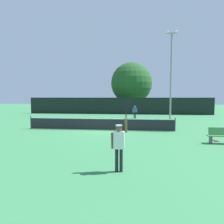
{
  "coord_description": "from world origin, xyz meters",
  "views": [
    {
      "loc": [
        2.96,
        -16.18,
        2.67
      ],
      "look_at": [
        0.7,
        2.4,
        1.3
      ],
      "focal_mm": 32.7,
      "sensor_mm": 36.0,
      "label": 1
    }
  ],
  "objects_px": {
    "courtside_bench": "(224,135)",
    "parked_car_near": "(80,107)",
    "player_receiving": "(135,111)",
    "light_pole": "(171,72)",
    "large_tree": "(131,83)",
    "player_serving": "(119,141)",
    "tennis_ball": "(135,128)",
    "parked_car_far": "(177,107)",
    "parked_car_mid": "(105,107)",
    "spare_racket": "(215,140)"
  },
  "relations": [
    {
      "from": "spare_racket",
      "to": "parked_car_near",
      "type": "relative_size",
      "value": 0.12
    },
    {
      "from": "light_pole",
      "to": "parked_car_near",
      "type": "height_order",
      "value": "light_pole"
    },
    {
      "from": "courtside_bench",
      "to": "parked_car_near",
      "type": "bearing_deg",
      "value": 121.47
    },
    {
      "from": "parked_car_near",
      "to": "player_receiving",
      "type": "bearing_deg",
      "value": -43.14
    },
    {
      "from": "parked_car_near",
      "to": "parked_car_mid",
      "type": "distance_m",
      "value": 5.19
    },
    {
      "from": "large_tree",
      "to": "player_receiving",
      "type": "bearing_deg",
      "value": -86.32
    },
    {
      "from": "spare_racket",
      "to": "parked_car_far",
      "type": "height_order",
      "value": "parked_car_far"
    },
    {
      "from": "light_pole",
      "to": "tennis_ball",
      "type": "bearing_deg",
      "value": -125.82
    },
    {
      "from": "player_serving",
      "to": "courtside_bench",
      "type": "xyz_separation_m",
      "value": [
        5.58,
        5.07,
        -0.64
      ]
    },
    {
      "from": "player_receiving",
      "to": "light_pole",
      "type": "distance_m",
      "value": 6.77
    },
    {
      "from": "player_serving",
      "to": "light_pole",
      "type": "relative_size",
      "value": 0.27
    },
    {
      "from": "courtside_bench",
      "to": "light_pole",
      "type": "distance_m",
      "value": 11.18
    },
    {
      "from": "parked_car_far",
      "to": "light_pole",
      "type": "bearing_deg",
      "value": -94.92
    },
    {
      "from": "player_receiving",
      "to": "courtside_bench",
      "type": "xyz_separation_m",
      "value": [
        5.21,
        -13.45,
        -0.46
      ]
    },
    {
      "from": "parked_car_near",
      "to": "large_tree",
      "type": "bearing_deg",
      "value": 3.42
    },
    {
      "from": "player_serving",
      "to": "parked_car_mid",
      "type": "relative_size",
      "value": 0.59
    },
    {
      "from": "tennis_ball",
      "to": "courtside_bench",
      "type": "distance_m",
      "value": 7.08
    },
    {
      "from": "spare_racket",
      "to": "parked_car_far",
      "type": "bearing_deg",
      "value": 84.05
    },
    {
      "from": "parked_car_mid",
      "to": "tennis_ball",
      "type": "bearing_deg",
      "value": -79.01
    },
    {
      "from": "player_receiving",
      "to": "spare_racket",
      "type": "xyz_separation_m",
      "value": [
        5.02,
        -12.61,
        -0.92
      ]
    },
    {
      "from": "player_receiving",
      "to": "courtside_bench",
      "type": "bearing_deg",
      "value": 111.15
    },
    {
      "from": "tennis_ball",
      "to": "parked_car_mid",
      "type": "height_order",
      "value": "parked_car_mid"
    },
    {
      "from": "courtside_bench",
      "to": "parked_car_mid",
      "type": "relative_size",
      "value": 0.42
    },
    {
      "from": "player_receiving",
      "to": "spare_racket",
      "type": "height_order",
      "value": "player_receiving"
    },
    {
      "from": "large_tree",
      "to": "parked_car_near",
      "type": "relative_size",
      "value": 2.04
    },
    {
      "from": "tennis_ball",
      "to": "parked_car_mid",
      "type": "distance_m",
      "value": 24.14
    },
    {
      "from": "light_pole",
      "to": "player_receiving",
      "type": "bearing_deg",
      "value": 137.23
    },
    {
      "from": "player_receiving",
      "to": "tennis_ball",
      "type": "distance_m",
      "value": 8.57
    },
    {
      "from": "courtside_bench",
      "to": "parked_car_far",
      "type": "xyz_separation_m",
      "value": [
        2.61,
        27.64,
        0.3
      ]
    },
    {
      "from": "player_serving",
      "to": "large_tree",
      "type": "xyz_separation_m",
      "value": [
        -0.38,
        30.22,
        4.08
      ]
    },
    {
      "from": "player_serving",
      "to": "light_pole",
      "type": "bearing_deg",
      "value": 74.56
    },
    {
      "from": "light_pole",
      "to": "courtside_bench",
      "type": "bearing_deg",
      "value": -81.83
    },
    {
      "from": "player_serving",
      "to": "parked_car_near",
      "type": "height_order",
      "value": "player_serving"
    },
    {
      "from": "spare_racket",
      "to": "light_pole",
      "type": "bearing_deg",
      "value": 97.8
    },
    {
      "from": "tennis_ball",
      "to": "parked_car_far",
      "type": "xyz_separation_m",
      "value": [
        7.67,
        22.71,
        0.74
      ]
    },
    {
      "from": "light_pole",
      "to": "parked_car_far",
      "type": "xyz_separation_m",
      "value": [
        4.04,
        17.68,
        -4.57
      ]
    },
    {
      "from": "parked_car_near",
      "to": "parked_car_mid",
      "type": "xyz_separation_m",
      "value": [
        4.45,
        2.65,
        0.0
      ]
    },
    {
      "from": "player_receiving",
      "to": "tennis_ball",
      "type": "relative_size",
      "value": 22.89
    },
    {
      "from": "player_serving",
      "to": "large_tree",
      "type": "relative_size",
      "value": 0.29
    },
    {
      "from": "light_pole",
      "to": "large_tree",
      "type": "relative_size",
      "value": 1.07
    },
    {
      "from": "player_serving",
      "to": "player_receiving",
      "type": "relative_size",
      "value": 1.63
    },
    {
      "from": "courtside_bench",
      "to": "parked_car_near",
      "type": "distance_m",
      "value": 30.02
    },
    {
      "from": "large_tree",
      "to": "parked_car_far",
      "type": "relative_size",
      "value": 2.02
    },
    {
      "from": "large_tree",
      "to": "parked_car_mid",
      "type": "xyz_separation_m",
      "value": [
        -5.26,
        3.11,
        -4.42
      ]
    },
    {
      "from": "player_serving",
      "to": "tennis_ball",
      "type": "distance_m",
      "value": 10.07
    },
    {
      "from": "parked_car_mid",
      "to": "parked_car_far",
      "type": "distance_m",
      "value": 13.84
    },
    {
      "from": "player_receiving",
      "to": "spare_racket",
      "type": "relative_size",
      "value": 3.01
    },
    {
      "from": "large_tree",
      "to": "parked_car_near",
      "type": "bearing_deg",
      "value": 177.3
    },
    {
      "from": "tennis_ball",
      "to": "courtside_bench",
      "type": "height_order",
      "value": "courtside_bench"
    },
    {
      "from": "player_receiving",
      "to": "large_tree",
      "type": "distance_m",
      "value": 12.47
    }
  ]
}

